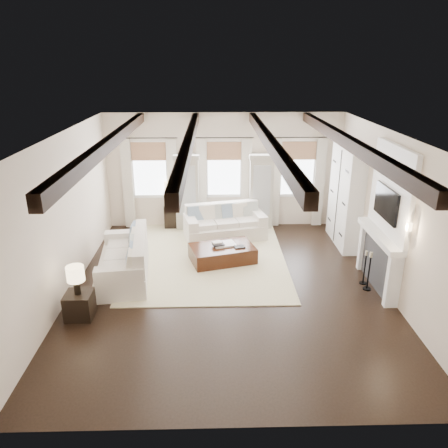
{
  "coord_description": "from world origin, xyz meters",
  "views": [
    {
      "loc": [
        -0.31,
        -8.14,
        4.52
      ],
      "look_at": [
        -0.08,
        0.76,
        1.15
      ],
      "focal_mm": 35.0,
      "sensor_mm": 36.0,
      "label": 1
    }
  ],
  "objects_px": {
    "side_table_front": "(80,305)",
    "side_table_back": "(173,216)",
    "ottoman": "(222,254)",
    "sofa_back": "(224,224)",
    "sofa_left": "(127,261)"
  },
  "relations": [
    {
      "from": "side_table_front",
      "to": "sofa_back",
      "type": "bearing_deg",
      "value": 53.82
    },
    {
      "from": "side_table_front",
      "to": "side_table_back",
      "type": "distance_m",
      "value": 4.86
    },
    {
      "from": "sofa_left",
      "to": "ottoman",
      "type": "bearing_deg",
      "value": 19.61
    },
    {
      "from": "sofa_left",
      "to": "side_table_front",
      "type": "xyz_separation_m",
      "value": [
        -0.59,
        -1.58,
        -0.14
      ]
    },
    {
      "from": "sofa_left",
      "to": "side_table_front",
      "type": "height_order",
      "value": "sofa_left"
    },
    {
      "from": "ottoman",
      "to": "side_table_front",
      "type": "height_order",
      "value": "side_table_front"
    },
    {
      "from": "ottoman",
      "to": "side_table_back",
      "type": "distance_m",
      "value": 2.71
    },
    {
      "from": "sofa_back",
      "to": "side_table_front",
      "type": "bearing_deg",
      "value": -126.18
    },
    {
      "from": "sofa_back",
      "to": "side_table_front",
      "type": "relative_size",
      "value": 4.63
    },
    {
      "from": "sofa_left",
      "to": "ottoman",
      "type": "xyz_separation_m",
      "value": [
        2.11,
        0.75,
        -0.2
      ]
    },
    {
      "from": "sofa_left",
      "to": "side_table_back",
      "type": "height_order",
      "value": "sofa_left"
    },
    {
      "from": "ottoman",
      "to": "sofa_back",
      "type": "bearing_deg",
      "value": 70.6
    },
    {
      "from": "ottoman",
      "to": "side_table_back",
      "type": "xyz_separation_m",
      "value": [
        -1.37,
        2.34,
        0.14
      ]
    },
    {
      "from": "sofa_left",
      "to": "sofa_back",
      "type": "bearing_deg",
      "value": 45.48
    },
    {
      "from": "sofa_back",
      "to": "ottoman",
      "type": "relative_size",
      "value": 1.55
    }
  ]
}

